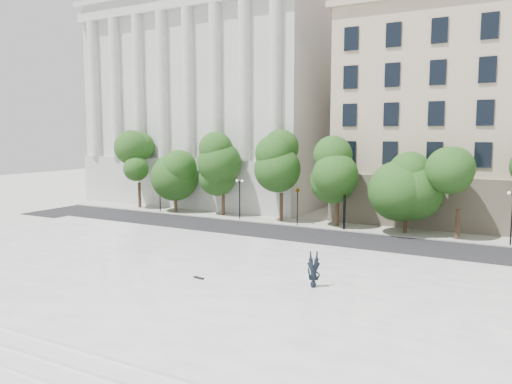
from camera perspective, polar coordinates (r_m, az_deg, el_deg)
ground at (r=30.27m, az=-13.48°, el=-10.66°), size 160.00×160.00×0.00m
plaza at (r=32.39m, az=-9.88°, el=-9.01°), size 44.00×22.00×0.45m
street at (r=44.78m, az=2.26°, el=-4.80°), size 60.00×8.00×0.02m
far_sidewalk at (r=50.11m, az=5.34°, el=-3.52°), size 60.00×4.00×0.12m
building_west at (r=70.25m, az=-2.65°, el=9.93°), size 31.50×27.65×25.60m
traffic_light_west at (r=47.97m, az=4.77°, el=0.49°), size 0.65×1.92×4.26m
traffic_light_east at (r=46.29m, az=10.03°, el=0.01°), size 0.62×1.60×4.13m
person_lying at (r=28.30m, az=6.60°, el=-10.22°), size 1.54×2.14×0.55m
skateboard at (r=29.99m, az=-6.57°, el=-9.71°), size 0.76×0.32×0.08m
street_trees at (r=49.44m, az=4.23°, el=2.26°), size 45.05×5.36×7.68m
lamp_posts at (r=48.44m, az=4.62°, el=-0.35°), size 36.46×0.28×4.55m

